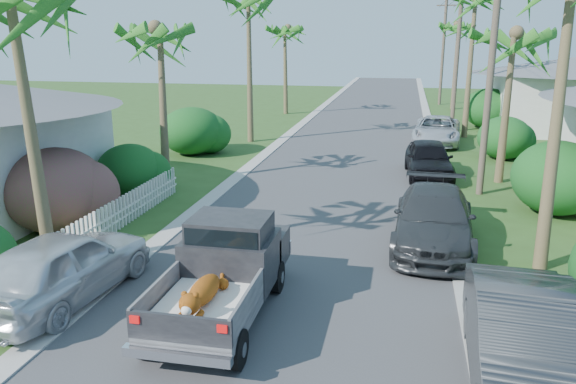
% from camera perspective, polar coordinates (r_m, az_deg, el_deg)
% --- Properties ---
extents(ground, '(120.00, 120.00, 0.00)m').
position_cam_1_polar(ground, '(10.95, -4.09, -16.90)').
color(ground, '#2E4C1C').
rests_on(ground, ground).
extents(road, '(8.00, 100.00, 0.02)m').
position_cam_1_polar(road, '(34.47, 7.26, 5.64)').
color(road, '#38383A').
rests_on(road, ground).
extents(curb_left, '(0.60, 100.00, 0.06)m').
position_cam_1_polar(curb_left, '(35.06, 0.20, 5.96)').
color(curb_left, '#A5A39E').
rests_on(curb_left, ground).
extents(curb_right, '(0.60, 100.00, 0.06)m').
position_cam_1_polar(curb_right, '(34.41, 14.44, 5.29)').
color(curb_right, '#A5A39E').
rests_on(curb_right, ground).
extents(pickup_truck, '(1.98, 5.12, 2.06)m').
position_cam_1_polar(pickup_truck, '(12.46, -6.19, -7.50)').
color(pickup_truck, black).
rests_on(pickup_truck, ground).
extents(parked_car_rn, '(1.99, 5.21, 1.70)m').
position_cam_1_polar(parked_car_rn, '(10.60, 23.11, -14.10)').
color(parked_car_rn, '#2F3234').
rests_on(parked_car_rn, ground).
extents(parked_car_rm, '(2.47, 5.56, 1.59)m').
position_cam_1_polar(parked_car_rm, '(16.69, 14.59, -2.67)').
color(parked_car_rm, '#2E3133').
rests_on(parked_car_rm, ground).
extents(parked_car_rf, '(2.16, 4.70, 1.56)m').
position_cam_1_polar(parked_car_rf, '(24.83, 14.10, 3.25)').
color(parked_car_rf, black).
rests_on(parked_car_rf, ground).
extents(parked_car_rd, '(2.95, 5.62, 1.51)m').
position_cam_1_polar(parked_car_rd, '(32.83, 14.87, 6.07)').
color(parked_car_rd, silver).
rests_on(parked_car_rd, ground).
extents(parked_car_ln, '(2.45, 5.04, 1.66)m').
position_cam_1_polar(parked_car_ln, '(13.81, -21.89, -7.03)').
color(parked_car_ln, silver).
rests_on(parked_car_ln, ground).
extents(palm_l_b, '(4.40, 4.40, 7.40)m').
position_cam_1_polar(palm_l_b, '(22.89, -13.03, 15.87)').
color(palm_l_b, olive).
rests_on(palm_l_b, ground).
extents(palm_l_d, '(4.40, 4.40, 7.70)m').
position_cam_1_polar(palm_l_d, '(43.83, -0.27, 16.30)').
color(palm_l_d, olive).
rests_on(palm_l_d, ground).
extents(palm_r_b, '(4.40, 4.40, 7.20)m').
position_cam_1_polar(palm_r_b, '(24.20, 21.98, 14.66)').
color(palm_r_b, olive).
rests_on(palm_r_b, ground).
extents(palm_r_d, '(4.40, 4.40, 8.00)m').
position_cam_1_polar(palm_r_d, '(49.04, 16.95, 15.92)').
color(palm_r_d, olive).
rests_on(palm_r_d, ground).
extents(shrub_l_b, '(3.00, 3.30, 2.60)m').
position_cam_1_polar(shrub_l_b, '(18.72, -22.51, 0.21)').
color(shrub_l_b, '#A2174C').
rests_on(shrub_l_b, ground).
extents(shrub_l_c, '(2.40, 2.64, 2.00)m').
position_cam_1_polar(shrub_l_c, '(21.91, -15.80, 2.12)').
color(shrub_l_c, '#14471B').
rests_on(shrub_l_c, ground).
extents(shrub_l_d, '(3.20, 3.52, 2.40)m').
position_cam_1_polar(shrub_l_d, '(29.26, -9.74, 6.15)').
color(shrub_l_d, '#14471B').
rests_on(shrub_l_d, ground).
extents(shrub_r_b, '(3.00, 3.30, 2.50)m').
position_cam_1_polar(shrub_r_b, '(21.05, 25.69, 1.32)').
color(shrub_r_b, '#14471B').
rests_on(shrub_r_b, ground).
extents(shrub_r_c, '(2.60, 2.86, 2.10)m').
position_cam_1_polar(shrub_r_c, '(29.68, 21.14, 5.16)').
color(shrub_r_c, '#14471B').
rests_on(shrub_r_c, ground).
extents(shrub_r_d, '(3.20, 3.52, 2.60)m').
position_cam_1_polar(shrub_r_d, '(39.51, 19.69, 8.02)').
color(shrub_r_d, '#14471B').
rests_on(shrub_r_d, ground).
extents(picket_fence, '(0.10, 11.00, 1.00)m').
position_cam_1_polar(picket_fence, '(17.59, -18.26, -3.03)').
color(picket_fence, white).
rests_on(picket_fence, ground).
extents(house_right_far, '(9.00, 8.00, 4.60)m').
position_cam_1_polar(house_right_far, '(40.41, 26.90, 8.58)').
color(house_right_far, silver).
rests_on(house_right_far, ground).
extents(utility_pole_b, '(1.60, 0.26, 9.00)m').
position_cam_1_polar(utility_pole_b, '(22.11, 19.90, 11.36)').
color(utility_pole_b, brown).
rests_on(utility_pole_b, ground).
extents(utility_pole_c, '(1.60, 0.26, 9.00)m').
position_cam_1_polar(utility_pole_c, '(37.02, 16.80, 12.95)').
color(utility_pole_c, brown).
rests_on(utility_pole_c, ground).
extents(utility_pole_d, '(1.60, 0.26, 9.00)m').
position_cam_1_polar(utility_pole_d, '(51.97, 15.47, 13.61)').
color(utility_pole_d, brown).
rests_on(utility_pole_d, ground).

